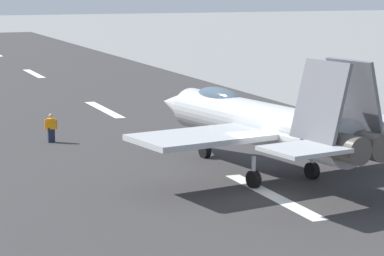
{
  "coord_description": "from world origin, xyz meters",
  "views": [
    {
      "loc": [
        -30.9,
        15.39,
        8.65
      ],
      "look_at": [
        4.05,
        1.71,
        2.2
      ],
      "focal_mm": 79.34,
      "sensor_mm": 36.0,
      "label": 1
    }
  ],
  "objects": [
    {
      "name": "fighter_jet",
      "position": [
        3.02,
        -1.12,
        2.47
      ],
      "size": [
        16.58,
        13.49,
        5.66
      ],
      "color": "#A2A5A8",
      "rests_on": "ground"
    },
    {
      "name": "crew_person",
      "position": [
        14.35,
        5.95,
        0.8
      ],
      "size": [
        0.4,
        0.67,
        1.61
      ],
      "color": "#1E2338",
      "rests_on": "ground"
    },
    {
      "name": "runway_strip",
      "position": [
        -0.02,
        0.0,
        0.01
      ],
      "size": [
        240.0,
        26.0,
        0.02
      ],
      "color": "#343232",
      "rests_on": "ground"
    },
    {
      "name": "ground_plane",
      "position": [
        0.0,
        0.0,
        0.0
      ],
      "size": [
        400.0,
        400.0,
        0.0
      ],
      "primitive_type": "plane",
      "color": "slate"
    }
  ]
}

